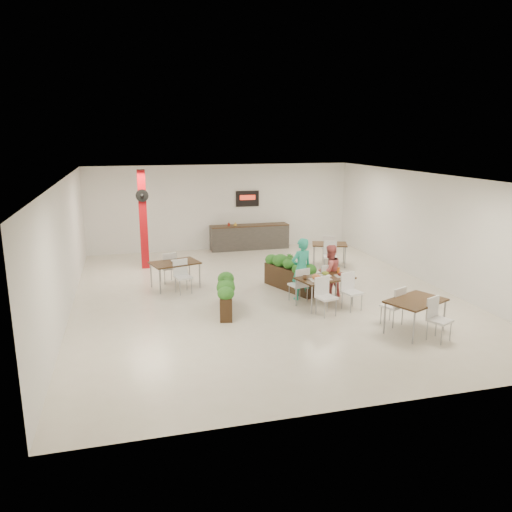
{
  "coord_description": "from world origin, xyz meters",
  "views": [
    {
      "loc": [
        -3.52,
        -12.52,
        4.24
      ],
      "look_at": [
        -0.22,
        0.04,
        1.1
      ],
      "focal_mm": 35.0,
      "sensor_mm": 36.0,
      "label": 1
    }
  ],
  "objects_px": {
    "diner_woman": "(330,271)",
    "side_table_b": "(329,247)",
    "planter_right": "(289,273)",
    "side_table_c": "(416,305)",
    "diner_man": "(301,269)",
    "red_column": "(143,218)",
    "planter_left": "(226,291)",
    "side_table_a": "(175,266)",
    "main_table": "(325,282)",
    "service_counter": "(249,236)"
  },
  "relations": [
    {
      "from": "side_table_c",
      "to": "planter_right",
      "type": "bearing_deg",
      "value": 90.58
    },
    {
      "from": "side_table_a",
      "to": "side_table_c",
      "type": "distance_m",
      "value": 6.7
    },
    {
      "from": "service_counter",
      "to": "planter_right",
      "type": "height_order",
      "value": "service_counter"
    },
    {
      "from": "red_column",
      "to": "diner_woman",
      "type": "xyz_separation_m",
      "value": [
        4.66,
        -4.37,
        -0.93
      ]
    },
    {
      "from": "planter_left",
      "to": "diner_man",
      "type": "bearing_deg",
      "value": 10.39
    },
    {
      "from": "planter_right",
      "to": "side_table_a",
      "type": "xyz_separation_m",
      "value": [
        -3.07,
        1.06,
        0.14
      ]
    },
    {
      "from": "main_table",
      "to": "diner_man",
      "type": "xyz_separation_m",
      "value": [
        -0.39,
        0.66,
        0.19
      ]
    },
    {
      "from": "planter_left",
      "to": "planter_right",
      "type": "distance_m",
      "value": 2.39
    },
    {
      "from": "diner_man",
      "to": "diner_woman",
      "type": "xyz_separation_m",
      "value": [
        0.8,
        0.0,
        -0.11
      ]
    },
    {
      "from": "diner_man",
      "to": "side_table_a",
      "type": "bearing_deg",
      "value": -45.82
    },
    {
      "from": "red_column",
      "to": "side_table_a",
      "type": "distance_m",
      "value": 2.77
    },
    {
      "from": "main_table",
      "to": "side_table_c",
      "type": "height_order",
      "value": "same"
    },
    {
      "from": "planter_right",
      "to": "side_table_b",
      "type": "height_order",
      "value": "planter_right"
    },
    {
      "from": "diner_woman",
      "to": "main_table",
      "type": "bearing_deg",
      "value": 43.52
    },
    {
      "from": "planter_left",
      "to": "side_table_a",
      "type": "xyz_separation_m",
      "value": [
        -1.02,
        2.28,
        0.14
      ]
    },
    {
      "from": "planter_right",
      "to": "side_table_c",
      "type": "xyz_separation_m",
      "value": [
        1.69,
        -3.66,
        0.13
      ]
    },
    {
      "from": "side_table_a",
      "to": "side_table_c",
      "type": "relative_size",
      "value": 1.01
    },
    {
      "from": "side_table_a",
      "to": "side_table_c",
      "type": "xyz_separation_m",
      "value": [
        4.76,
        -4.71,
        -0.01
      ]
    },
    {
      "from": "diner_woman",
      "to": "side_table_b",
      "type": "bearing_deg",
      "value": -127.52
    },
    {
      "from": "diner_woman",
      "to": "side_table_c",
      "type": "bearing_deg",
      "value": 91.92
    },
    {
      "from": "service_counter",
      "to": "side_table_b",
      "type": "distance_m",
      "value": 3.69
    },
    {
      "from": "diner_man",
      "to": "planter_left",
      "type": "bearing_deg",
      "value": -4.24
    },
    {
      "from": "diner_woman",
      "to": "diner_man",
      "type": "bearing_deg",
      "value": -14.63
    },
    {
      "from": "red_column",
      "to": "side_table_a",
      "type": "height_order",
      "value": "red_column"
    },
    {
      "from": "planter_left",
      "to": "side_table_c",
      "type": "xyz_separation_m",
      "value": [
        3.75,
        -2.44,
        0.13
      ]
    },
    {
      "from": "planter_left",
      "to": "side_table_b",
      "type": "distance_m",
      "value": 5.48
    },
    {
      "from": "side_table_c",
      "to": "side_table_b",
      "type": "bearing_deg",
      "value": 61.22
    },
    {
      "from": "diner_woman",
      "to": "side_table_c",
      "type": "relative_size",
      "value": 0.87
    },
    {
      "from": "side_table_c",
      "to": "planter_left",
      "type": "bearing_deg",
      "value": 122.75
    },
    {
      "from": "service_counter",
      "to": "planter_left",
      "type": "bearing_deg",
      "value": -108.76
    },
    {
      "from": "side_table_a",
      "to": "side_table_b",
      "type": "distance_m",
      "value": 5.38
    },
    {
      "from": "service_counter",
      "to": "main_table",
      "type": "xyz_separation_m",
      "value": [
        0.25,
        -6.89,
        0.14
      ]
    },
    {
      "from": "service_counter",
      "to": "planter_right",
      "type": "xyz_separation_m",
      "value": [
        -0.19,
        -5.4,
        0.01
      ]
    },
    {
      "from": "planter_left",
      "to": "planter_right",
      "type": "xyz_separation_m",
      "value": [
        2.06,
        1.22,
        0.01
      ]
    },
    {
      "from": "diner_woman",
      "to": "side_table_a",
      "type": "distance_m",
      "value": 4.36
    },
    {
      "from": "main_table",
      "to": "side_table_a",
      "type": "distance_m",
      "value": 4.34
    },
    {
      "from": "planter_left",
      "to": "planter_right",
      "type": "bearing_deg",
      "value": 30.66
    },
    {
      "from": "red_column",
      "to": "planter_left",
      "type": "height_order",
      "value": "red_column"
    },
    {
      "from": "diner_woman",
      "to": "side_table_b",
      "type": "distance_m",
      "value": 3.38
    },
    {
      "from": "planter_left",
      "to": "side_table_b",
      "type": "relative_size",
      "value": 1.08
    },
    {
      "from": "service_counter",
      "to": "diner_man",
      "type": "bearing_deg",
      "value": -91.3
    },
    {
      "from": "side_table_a",
      "to": "diner_woman",
      "type": "bearing_deg",
      "value": -41.25
    },
    {
      "from": "diner_woman",
      "to": "side_table_b",
      "type": "relative_size",
      "value": 0.86
    },
    {
      "from": "planter_right",
      "to": "planter_left",
      "type": "bearing_deg",
      "value": -149.34
    },
    {
      "from": "diner_man",
      "to": "red_column",
      "type": "bearing_deg",
      "value": -63.17
    },
    {
      "from": "red_column",
      "to": "planter_right",
      "type": "height_order",
      "value": "red_column"
    },
    {
      "from": "side_table_b",
      "to": "red_column",
      "type": "bearing_deg",
      "value": -171.78
    },
    {
      "from": "planter_left",
      "to": "planter_right",
      "type": "height_order",
      "value": "planter_right"
    },
    {
      "from": "planter_right",
      "to": "side_table_b",
      "type": "relative_size",
      "value": 1.13
    },
    {
      "from": "planter_left",
      "to": "side_table_a",
      "type": "bearing_deg",
      "value": 114.08
    }
  ]
}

